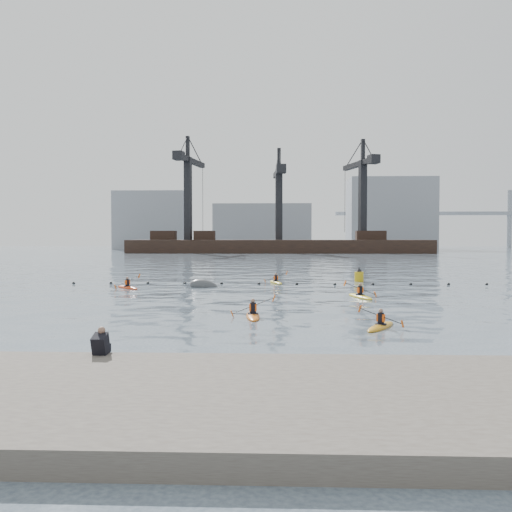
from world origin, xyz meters
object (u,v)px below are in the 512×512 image
(kayaker_3, at_px, (360,296))
(kayaker_5, at_px, (276,282))
(kayaker_0, at_px, (253,315))
(nav_buoy, at_px, (359,277))
(mooring_buoy, at_px, (204,287))
(kayaker_1, at_px, (381,326))
(kayaker_2, at_px, (127,287))

(kayaker_3, bearing_deg, kayaker_5, 100.45)
(kayaker_0, xyz_separation_m, nav_buoy, (8.11, 20.77, 0.32))
(kayaker_3, distance_m, mooring_buoy, 12.70)
(kayaker_1, xyz_separation_m, mooring_buoy, (-9.79, 18.18, -0.09))
(kayaker_1, height_order, mooring_buoy, kayaker_1)
(kayaker_2, relative_size, kayaker_5, 0.89)
(kayaker_3, xyz_separation_m, mooring_buoy, (-10.68, 6.88, -0.10))
(kayaker_2, xyz_separation_m, kayaker_3, (16.16, -5.52, 0.01))
(kayaker_3, relative_size, mooring_buoy, 1.47)
(kayaker_0, xyz_separation_m, mooring_buoy, (-4.36, 15.35, -0.09))
(kayaker_5, bearing_deg, kayaker_0, -109.45)
(kayaker_5, height_order, mooring_buoy, kayaker_5)
(kayaker_0, distance_m, kayaker_2, 17.11)
(mooring_buoy, bearing_deg, kayaker_1, -61.71)
(kayaker_2, height_order, mooring_buoy, kayaker_2)
(kayaker_0, relative_size, kayaker_1, 1.13)
(kayaker_1, bearing_deg, nav_buoy, 112.56)
(kayaker_0, xyz_separation_m, kayaker_2, (-9.85, 13.99, -0.00))
(kayaker_5, xyz_separation_m, mooring_buoy, (-5.43, -3.66, -0.09))
(kayaker_3, relative_size, kayaker_5, 1.10)
(kayaker_0, height_order, mooring_buoy, kayaker_0)
(kayaker_1, height_order, kayaker_5, kayaker_5)
(kayaker_2, bearing_deg, nav_buoy, -20.89)
(kayaker_5, relative_size, nav_buoy, 2.15)
(kayaker_2, bearing_deg, kayaker_5, -16.86)
(kayaker_2, height_order, nav_buoy, nav_buoy)
(kayaker_1, relative_size, mooring_buoy, 1.25)
(mooring_buoy, bearing_deg, nav_buoy, 23.46)
(nav_buoy, bearing_deg, mooring_buoy, -156.54)
(kayaker_1, xyz_separation_m, kayaker_5, (-4.36, 21.84, 0.00))
(kayaker_0, relative_size, kayaker_2, 1.19)
(mooring_buoy, bearing_deg, kayaker_2, -166.08)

